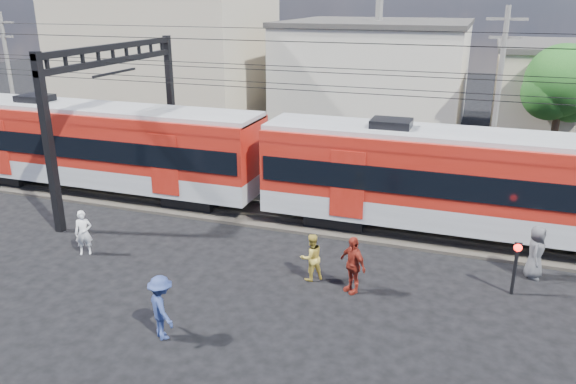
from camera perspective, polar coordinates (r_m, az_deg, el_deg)
name	(u,v)px	position (r m, az deg, el deg)	size (l,w,h in m)	color
ground	(260,321)	(16.64, -2.83, -12.97)	(120.00, 120.00, 0.00)	black
track_bed	(332,220)	(23.40, 4.52, -2.90)	(70.00, 3.40, 0.12)	#2D2823
rail_near	(328,224)	(22.69, 4.04, -3.29)	(70.00, 0.12, 0.12)	#59544C
rail_far	(337,212)	(24.04, 4.99, -1.99)	(70.00, 0.12, 0.12)	#59544C
commuter_train	(480,181)	(21.98, 18.95, 1.08)	(50.30, 3.08, 4.17)	black
catenary	(142,87)	(25.54, -14.58, 10.27)	(70.00, 9.30, 7.52)	black
building_west	(167,56)	(43.45, -12.18, 13.31)	(14.28, 10.20, 9.30)	#BDAE91
building_midwest	(376,74)	(41.01, 8.92, 11.76)	(12.24, 12.24, 7.30)	beige
utility_pole_mid	(498,94)	(28.34, 20.55, 9.28)	(1.80, 0.24, 8.50)	slate
utility_pole_west	(10,76)	(38.74, -26.42, 10.52)	(1.80, 0.24, 8.00)	slate
tree_near	(566,85)	(31.60, 26.38, 9.67)	(3.82, 3.64, 6.72)	#382619
pedestrian_a	(84,233)	(21.53, -20.06, -3.90)	(0.60, 0.40, 1.65)	white
pedestrian_b	(311,257)	(18.47, 2.38, -6.63)	(0.78, 0.61, 1.61)	gold
pedestrian_c	(161,307)	(15.85, -12.73, -11.37)	(1.19, 0.68, 1.84)	navy
pedestrian_d	(353,264)	(17.80, 6.58, -7.32)	(1.10, 0.46, 1.88)	maroon
pedestrian_e	(536,252)	(20.26, 23.86, -5.61)	(0.89, 0.58, 1.83)	#46474B
crossing_signal	(516,259)	(18.77, 22.18, -6.29)	(0.26, 0.26, 1.77)	black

